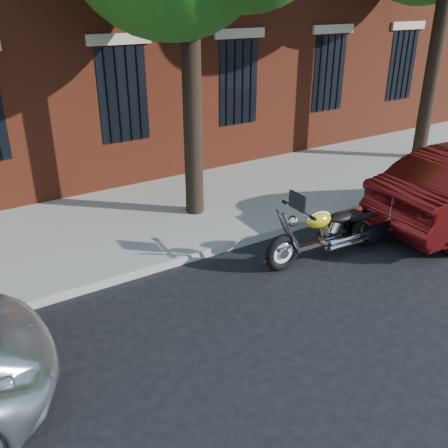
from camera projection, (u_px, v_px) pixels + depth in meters
ground at (259, 288)px, 7.81m from camera, size 120.00×120.00×0.00m
curb at (213, 249)px, 8.83m from camera, size 40.00×0.16×0.15m
sidewalk at (165, 214)px, 10.27m from camera, size 40.00×3.60×0.15m
motorcycle at (333, 232)px, 8.60m from camera, size 2.60×0.81×1.32m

